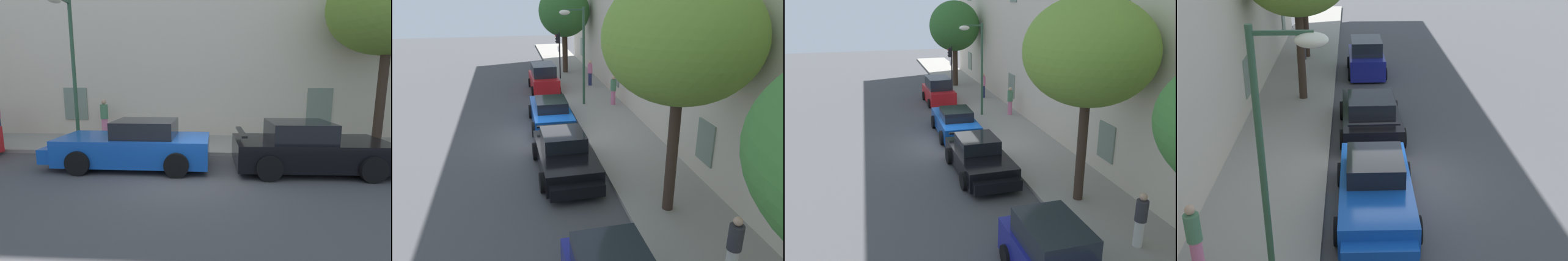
% 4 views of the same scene
% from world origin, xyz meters
% --- Properties ---
extents(ground_plane, '(80.00, 80.00, 0.00)m').
position_xyz_m(ground_plane, '(0.00, 0.00, 0.00)').
color(ground_plane, '#444447').
extents(sidewalk, '(60.00, 3.27, 0.14)m').
position_xyz_m(sidewalk, '(0.00, 3.65, 0.07)').
color(sidewalk, gray).
rests_on(sidewalk, ground).
extents(building_facade, '(42.38, 5.36, 12.92)m').
position_xyz_m(building_facade, '(-0.00, 7.72, 6.48)').
color(building_facade, beige).
rests_on(building_facade, ground).
extents(sportscar_red_lead, '(5.00, 2.14, 1.48)m').
position_xyz_m(sportscar_red_lead, '(-1.73, 0.64, 0.64)').
color(sportscar_red_lead, '#144CB2').
rests_on(sportscar_red_lead, ground).
extents(sportscar_yellow_flank, '(4.82, 2.29, 1.49)m').
position_xyz_m(sportscar_yellow_flank, '(3.86, 0.57, 0.64)').
color(sportscar_yellow_flank, black).
rests_on(sportscar_yellow_flank, ground).
extents(hatchback_parked, '(3.87, 1.98, 1.80)m').
position_xyz_m(hatchback_parked, '(-8.70, 0.98, 0.81)').
color(hatchback_parked, red).
rests_on(hatchback_parked, ground).
extents(hatchback_distant, '(3.56, 1.93, 1.76)m').
position_xyz_m(hatchback_distant, '(11.01, 0.50, 0.79)').
color(hatchback_distant, navy).
rests_on(hatchback_distant, ground).
extents(tree_near_kerb, '(3.95, 3.95, 6.70)m').
position_xyz_m(tree_near_kerb, '(-13.63, 3.22, 4.86)').
color(tree_near_kerb, '#38281E').
rests_on(tree_near_kerb, sidewalk).
extents(tree_midblock, '(4.35, 4.35, 7.05)m').
position_xyz_m(tree_midblock, '(7.18, 3.31, 5.37)').
color(tree_midblock, '#38281E').
rests_on(tree_midblock, sidewalk).
extents(traffic_light, '(0.44, 0.36, 3.42)m').
position_xyz_m(traffic_light, '(-11.38, 2.41, 2.47)').
color(traffic_light, black).
rests_on(traffic_light, sidewalk).
extents(street_lamp, '(0.44, 1.42, 5.52)m').
position_xyz_m(street_lamp, '(-4.50, 2.52, 3.96)').
color(street_lamp, '#2D5138').
rests_on(street_lamp, sidewalk).
extents(pedestrian_admiring, '(0.49, 0.49, 1.69)m').
position_xyz_m(pedestrian_admiring, '(10.32, 3.56, 1.01)').
color(pedestrian_admiring, silver).
rests_on(pedestrian_admiring, sidewalk).
extents(pedestrian_strolling, '(0.44, 0.44, 1.76)m').
position_xyz_m(pedestrian_strolling, '(-8.87, 4.26, 1.05)').
color(pedestrian_strolling, navy).
rests_on(pedestrian_strolling, sidewalk).
extents(pedestrian_bystander, '(0.33, 0.33, 1.71)m').
position_xyz_m(pedestrian_bystander, '(-4.05, 4.62, 1.02)').
color(pedestrian_bystander, pink).
rests_on(pedestrian_bystander, sidewalk).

